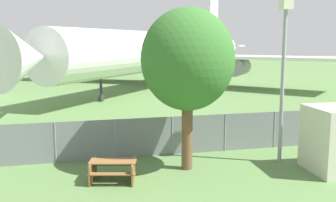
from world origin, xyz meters
The scene contains 5 objects.
perimeter_fence centered at (0.00, 10.04, 0.88)m, with size 56.07×0.07×1.75m.
airplane centered at (6.25, 37.28, 3.98)m, with size 33.85×40.11×12.48m.
picnic_bench_near_cabin centered at (-2.97, 7.31, 0.47)m, with size 1.99×1.77×0.76m.
tree_left_of_cabin centered at (0.06, 7.95, 4.37)m, with size 3.64×3.64×6.41m.
light_mast centered at (4.12, 7.82, 4.18)m, with size 0.44×0.44×6.71m.
Camera 1 is at (-4.38, -6.67, 5.08)m, focal length 42.00 mm.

